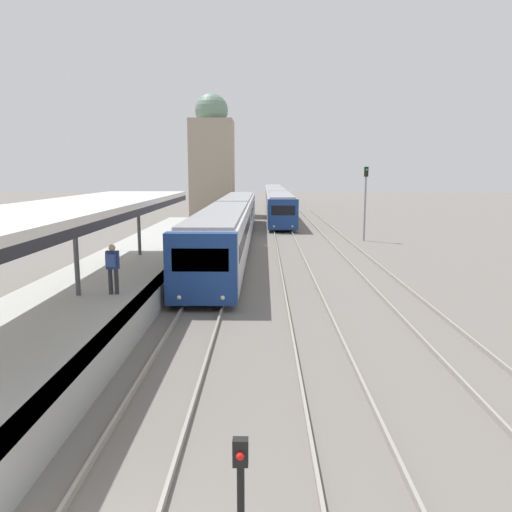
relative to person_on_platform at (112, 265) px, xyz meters
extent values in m
cube|color=beige|center=(-1.12, -0.14, 1.93)|extent=(4.00, 20.56, 0.20)
cube|color=black|center=(0.84, -0.14, 1.71)|extent=(0.08, 20.56, 0.24)
cylinder|color=#47474C|center=(-1.12, -0.14, 0.42)|extent=(0.16, 0.16, 2.81)
cylinder|color=#47474C|center=(-1.12, 8.08, 0.42)|extent=(0.16, 0.16, 2.81)
cylinder|color=#2D2D33|center=(-0.10, 0.04, -0.56)|extent=(0.14, 0.14, 0.85)
cylinder|color=#2D2D33|center=(0.10, 0.04, -0.56)|extent=(0.14, 0.14, 0.85)
cube|color=navy|center=(0.00, 0.04, 0.16)|extent=(0.40, 0.22, 0.60)
sphere|color=tan|center=(0.00, 0.04, 0.57)|extent=(0.22, 0.22, 0.22)
cube|color=#334C8E|center=(0.00, -0.16, 0.18)|extent=(0.30, 0.18, 0.40)
cube|color=navy|center=(2.75, 1.40, -0.37)|extent=(2.57, 0.70, 2.57)
cube|color=black|center=(2.75, 1.07, -0.01)|extent=(2.00, 0.04, 0.82)
sphere|color=#EFEACC|center=(1.98, 1.06, -1.36)|extent=(0.16, 0.16, 0.16)
sphere|color=#EFEACC|center=(3.52, 1.06, -1.36)|extent=(0.16, 0.16, 0.16)
cube|color=silver|center=(2.75, 10.11, -0.37)|extent=(2.57, 16.72, 2.57)
cube|color=gray|center=(2.75, 10.11, 0.97)|extent=(2.26, 16.39, 0.12)
cube|color=black|center=(2.75, 10.11, -0.09)|extent=(2.59, 15.39, 0.67)
cylinder|color=black|center=(1.66, 4.68, -1.58)|extent=(0.12, 0.70, 0.70)
cylinder|color=black|center=(3.84, 4.68, -1.58)|extent=(0.12, 0.70, 0.70)
cylinder|color=black|center=(1.66, 15.55, -1.58)|extent=(0.12, 0.70, 0.70)
cylinder|color=black|center=(3.84, 15.55, -1.58)|extent=(0.12, 0.70, 0.70)
cube|color=silver|center=(2.75, 27.18, -0.37)|extent=(2.57, 16.72, 2.57)
cube|color=gray|center=(2.75, 27.18, 0.97)|extent=(2.26, 16.39, 0.12)
cube|color=black|center=(2.75, 27.18, -0.09)|extent=(2.59, 15.39, 0.67)
cylinder|color=black|center=(1.66, 21.75, -1.58)|extent=(0.12, 0.70, 0.70)
cylinder|color=black|center=(3.84, 21.75, -1.58)|extent=(0.12, 0.70, 0.70)
cylinder|color=black|center=(1.66, 32.62, -1.58)|extent=(0.12, 0.70, 0.70)
cylinder|color=black|center=(3.84, 32.62, -1.58)|extent=(0.12, 0.70, 0.70)
cube|color=navy|center=(6.55, 24.98, -0.41)|extent=(2.51, 0.70, 2.50)
cube|color=black|center=(6.55, 24.65, -0.06)|extent=(1.96, 0.04, 0.80)
sphere|color=#EFEACC|center=(5.80, 24.64, -1.36)|extent=(0.16, 0.16, 0.16)
sphere|color=#EFEACC|center=(7.31, 24.64, -1.36)|extent=(0.16, 0.16, 0.16)
cube|color=#A8ADB7|center=(6.55, 32.88, -0.41)|extent=(2.51, 15.09, 2.50)
cube|color=gray|center=(6.55, 32.88, 0.90)|extent=(2.21, 14.78, 0.12)
cube|color=black|center=(6.55, 32.88, -0.13)|extent=(2.53, 13.88, 0.65)
cylinder|color=black|center=(5.49, 27.97, -1.58)|extent=(0.12, 0.70, 0.70)
cylinder|color=black|center=(7.62, 27.97, -1.58)|extent=(0.12, 0.70, 0.70)
cylinder|color=black|center=(5.49, 37.78, -1.58)|extent=(0.12, 0.70, 0.70)
cylinder|color=black|center=(7.62, 37.78, -1.58)|extent=(0.12, 0.70, 0.70)
cube|color=#A8ADB7|center=(6.55, 48.31, -0.41)|extent=(2.51, 15.09, 2.50)
cube|color=gray|center=(6.55, 48.31, 0.90)|extent=(2.21, 14.78, 0.12)
cube|color=black|center=(6.55, 48.31, -0.13)|extent=(2.53, 13.88, 0.65)
cylinder|color=black|center=(5.49, 43.41, -1.58)|extent=(0.12, 0.70, 0.70)
cylinder|color=black|center=(7.62, 43.41, -1.58)|extent=(0.12, 0.70, 0.70)
cylinder|color=black|center=(5.49, 53.22, -1.58)|extent=(0.12, 0.70, 0.70)
cylinder|color=black|center=(7.62, 53.22, -1.58)|extent=(0.12, 0.70, 0.70)
cube|color=#A8ADB7|center=(6.55, 63.75, -0.41)|extent=(2.51, 15.09, 2.50)
cube|color=gray|center=(6.55, 63.75, 0.90)|extent=(2.21, 14.78, 0.12)
cube|color=black|center=(6.55, 63.75, -0.13)|extent=(2.53, 13.88, 0.65)
cylinder|color=black|center=(5.49, 58.85, -1.58)|extent=(0.12, 0.70, 0.70)
cylinder|color=black|center=(7.62, 58.85, -1.58)|extent=(0.12, 0.70, 0.70)
cylinder|color=black|center=(5.49, 68.65, -1.58)|extent=(0.12, 0.70, 0.70)
cylinder|color=black|center=(7.62, 68.65, -1.58)|extent=(0.12, 0.70, 0.70)
cylinder|color=black|center=(4.68, -10.18, -1.31)|extent=(0.10, 0.10, 1.24)
cube|color=black|center=(4.68, -10.18, -0.50)|extent=(0.20, 0.14, 0.36)
sphere|color=red|center=(4.68, -10.27, -0.50)|extent=(0.11, 0.11, 0.11)
cylinder|color=gray|center=(12.28, 20.21, 0.74)|extent=(0.14, 0.14, 5.33)
cube|color=black|center=(12.28, 20.21, 3.05)|extent=(0.28, 0.20, 0.70)
sphere|color=green|center=(12.28, 20.09, 3.19)|extent=(0.14, 0.14, 0.14)
cube|color=gray|center=(-1.00, 42.45, 3.50)|extent=(4.90, 4.90, 10.85)
sphere|color=slate|center=(-1.00, 42.45, 9.96)|extent=(3.77, 3.77, 3.77)
camera|label=1|loc=(4.96, -16.00, 3.00)|focal=35.00mm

